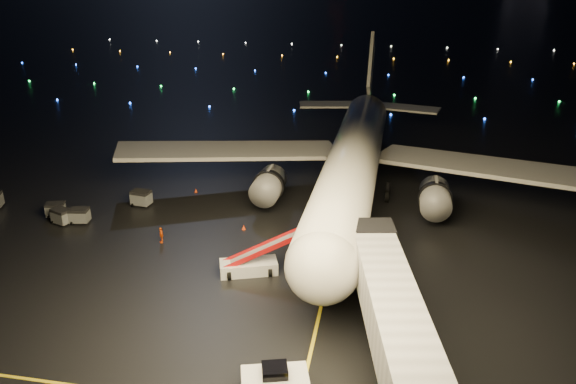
% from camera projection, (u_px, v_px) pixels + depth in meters
% --- Properties ---
extents(ground, '(2000.00, 2000.00, 0.00)m').
position_uv_depth(ground, '(367.00, 10.00, 317.06)').
color(ground, black).
rests_on(ground, ground).
extents(lane_centre, '(0.25, 80.00, 0.02)m').
position_uv_depth(lane_centre, '(338.00, 230.00, 55.56)').
color(lane_centre, yellow).
rests_on(lane_centre, ground).
extents(lane_cross, '(60.00, 0.25, 0.02)m').
position_uv_depth(lane_cross, '(33.00, 380.00, 35.65)').
color(lane_cross, yellow).
rests_on(lane_cross, ground).
extents(airliner, '(55.93, 53.22, 15.59)m').
position_uv_depth(airliner, '(357.00, 127.00, 62.03)').
color(airliner, silver).
rests_on(airliner, ground).
extents(pushback_tug, '(4.52, 3.19, 1.95)m').
position_uv_depth(pushback_tug, '(275.00, 379.00, 34.27)').
color(pushback_tug, silver).
rests_on(pushback_tug, ground).
extents(belt_loader, '(7.35, 4.17, 3.45)m').
position_uv_depth(belt_loader, '(248.00, 255.00, 47.37)').
color(belt_loader, silver).
rests_on(belt_loader, ground).
extents(crew_c, '(0.77, 1.00, 1.58)m').
position_uv_depth(crew_c, '(161.00, 235.00, 52.91)').
color(crew_c, '#F4590C').
rests_on(crew_c, ground).
extents(safety_cone_0, '(0.50, 0.50, 0.48)m').
position_uv_depth(safety_cone_0, '(244.00, 227.00, 55.75)').
color(safety_cone_0, '#F64312').
rests_on(safety_cone_0, ground).
extents(safety_cone_1, '(0.64, 0.64, 0.55)m').
position_uv_depth(safety_cone_1, '(273.00, 201.00, 61.73)').
color(safety_cone_1, '#F64312').
rests_on(safety_cone_1, ground).
extents(safety_cone_2, '(0.51, 0.51, 0.45)m').
position_uv_depth(safety_cone_2, '(196.00, 190.00, 64.81)').
color(safety_cone_2, '#F64312').
rests_on(safety_cone_2, ground).
extents(safety_cone_3, '(0.60, 0.60, 0.54)m').
position_uv_depth(safety_cone_3, '(135.00, 154.00, 77.09)').
color(safety_cone_3, '#F64312').
rests_on(safety_cone_3, ground).
extents(taxiway_lights, '(164.00, 92.00, 0.36)m').
position_uv_depth(taxiway_lights, '(327.00, 68.00, 140.36)').
color(taxiway_lights, black).
rests_on(taxiway_lights, ground).
extents(baggage_cart_0, '(2.17, 1.67, 1.70)m').
position_uv_depth(baggage_cart_0, '(141.00, 198.00, 61.04)').
color(baggage_cart_0, gray).
rests_on(baggage_cart_0, ground).
extents(baggage_cart_1, '(2.21, 1.88, 1.59)m').
position_uv_depth(baggage_cart_1, '(62.00, 216.00, 56.80)').
color(baggage_cart_1, gray).
rests_on(baggage_cart_1, ground).
extents(baggage_cart_2, '(2.02, 1.56, 1.57)m').
position_uv_depth(baggage_cart_2, '(80.00, 216.00, 56.95)').
color(baggage_cart_2, gray).
rests_on(baggage_cart_2, ground).
extents(baggage_cart_3, '(2.07, 1.70, 1.53)m').
position_uv_depth(baggage_cart_3, '(56.00, 210.00, 58.36)').
color(baggage_cart_3, gray).
rests_on(baggage_cart_3, ground).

